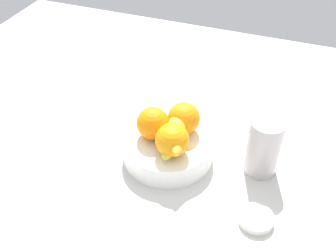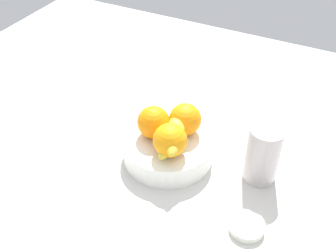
{
  "view_description": "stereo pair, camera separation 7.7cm",
  "coord_description": "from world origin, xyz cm",
  "px_view_note": "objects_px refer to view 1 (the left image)",
  "views": [
    {
      "loc": [
        21.75,
        -69.27,
        70.26
      ],
      "look_at": [
        -3.26,
        -1.9,
        9.85
      ],
      "focal_mm": 42.88,
      "sensor_mm": 36.0,
      "label": 1
    },
    {
      "loc": [
        28.82,
        -66.2,
        70.26
      ],
      "look_at": [
        -3.26,
        -1.9,
        9.85
      ],
      "focal_mm": 42.88,
      "sensor_mm": 36.0,
      "label": 2
    }
  ],
  "objects_px": {
    "orange_front_right": "(172,140)",
    "banana_bunch": "(177,133)",
    "orange_front_left": "(153,123)",
    "fruit_bowl": "(168,148)",
    "thermos_tumbler": "(264,147)",
    "orange_center": "(184,118)",
    "jar_lid": "(256,219)"
  },
  "relations": [
    {
      "from": "orange_front_right",
      "to": "banana_bunch",
      "type": "relative_size",
      "value": 0.44
    },
    {
      "from": "orange_front_left",
      "to": "orange_front_right",
      "type": "height_order",
      "value": "same"
    },
    {
      "from": "fruit_bowl",
      "to": "thermos_tumbler",
      "type": "height_order",
      "value": "thermos_tumbler"
    },
    {
      "from": "banana_bunch",
      "to": "orange_center",
      "type": "bearing_deg",
      "value": 88.46
    },
    {
      "from": "orange_front_left",
      "to": "thermos_tumbler",
      "type": "bearing_deg",
      "value": 8.33
    },
    {
      "from": "orange_front_left",
      "to": "orange_center",
      "type": "xyz_separation_m",
      "value": [
        0.06,
        0.04,
        0.0
      ]
    },
    {
      "from": "fruit_bowl",
      "to": "orange_front_left",
      "type": "bearing_deg",
      "value": -176.43
    },
    {
      "from": "fruit_bowl",
      "to": "banana_bunch",
      "type": "height_order",
      "value": "banana_bunch"
    },
    {
      "from": "orange_front_left",
      "to": "jar_lid",
      "type": "distance_m",
      "value": 0.32
    },
    {
      "from": "orange_center",
      "to": "banana_bunch",
      "type": "relative_size",
      "value": 0.44
    },
    {
      "from": "jar_lid",
      "to": "thermos_tumbler",
      "type": "bearing_deg",
      "value": 97.75
    },
    {
      "from": "thermos_tumbler",
      "to": "jar_lid",
      "type": "relative_size",
      "value": 1.95
    },
    {
      "from": "orange_front_right",
      "to": "orange_center",
      "type": "relative_size",
      "value": 1.0
    },
    {
      "from": "jar_lid",
      "to": "orange_front_left",
      "type": "bearing_deg",
      "value": 157.01
    },
    {
      "from": "thermos_tumbler",
      "to": "jar_lid",
      "type": "bearing_deg",
      "value": -82.25
    },
    {
      "from": "fruit_bowl",
      "to": "banana_bunch",
      "type": "distance_m",
      "value": 0.07
    },
    {
      "from": "banana_bunch",
      "to": "thermos_tumbler",
      "type": "relative_size",
      "value": 1.22
    },
    {
      "from": "orange_front_right",
      "to": "orange_front_left",
      "type": "bearing_deg",
      "value": 147.94
    },
    {
      "from": "banana_bunch",
      "to": "thermos_tumbler",
      "type": "xyz_separation_m",
      "value": [
        0.2,
        0.04,
        -0.02
      ]
    },
    {
      "from": "orange_front_right",
      "to": "thermos_tumbler",
      "type": "xyz_separation_m",
      "value": [
        0.2,
        0.08,
        -0.03
      ]
    },
    {
      "from": "fruit_bowl",
      "to": "orange_center",
      "type": "xyz_separation_m",
      "value": [
        0.03,
        0.04,
        0.07
      ]
    },
    {
      "from": "orange_center",
      "to": "thermos_tumbler",
      "type": "relative_size",
      "value": 0.54
    },
    {
      "from": "banana_bunch",
      "to": "jar_lid",
      "type": "bearing_deg",
      "value": -27.86
    },
    {
      "from": "orange_front_right",
      "to": "banana_bunch",
      "type": "xyz_separation_m",
      "value": [
        -0.0,
        0.04,
        -0.01
      ]
    },
    {
      "from": "orange_front_left",
      "to": "orange_center",
      "type": "relative_size",
      "value": 1.0
    },
    {
      "from": "orange_front_right",
      "to": "thermos_tumbler",
      "type": "bearing_deg",
      "value": 21.52
    },
    {
      "from": "orange_center",
      "to": "thermos_tumbler",
      "type": "distance_m",
      "value": 0.2
    },
    {
      "from": "fruit_bowl",
      "to": "orange_center",
      "type": "bearing_deg",
      "value": 58.41
    },
    {
      "from": "orange_front_left",
      "to": "banana_bunch",
      "type": "distance_m",
      "value": 0.06
    },
    {
      "from": "orange_front_right",
      "to": "fruit_bowl",
      "type": "bearing_deg",
      "value": 121.69
    },
    {
      "from": "orange_front_right",
      "to": "thermos_tumbler",
      "type": "relative_size",
      "value": 0.54
    },
    {
      "from": "orange_front_left",
      "to": "jar_lid",
      "type": "relative_size",
      "value": 1.06
    }
  ]
}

